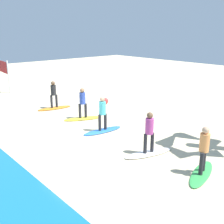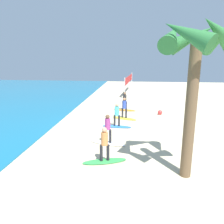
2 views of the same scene
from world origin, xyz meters
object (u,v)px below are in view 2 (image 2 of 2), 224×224
Objects in this scene: surfboard_blue at (117,126)px; surfer_orange at (125,100)px; palm_tree at (196,51)px; surfer_green at (105,142)px; surfboard_white at (108,143)px; surfboard_green at (105,161)px; surfboard_orange at (125,110)px; volleyball_net at (129,80)px; surfer_blue at (117,113)px; surfer_yellow at (124,106)px; beach_ball at (160,112)px; surfer_white at (108,127)px; surfboard_yellow at (124,118)px.

surfboard_blue is 1.28× the size of surfer_orange.
surfboard_blue is 0.33× the size of palm_tree.
surfer_green is 0.78× the size of surfboard_white.
surfboard_green and surfboard_white have the same top height.
volleyball_net is (10.65, -0.04, 1.74)m from surfboard_orange.
surfer_green is at bearing 178.73° from surfer_blue.
surfer_blue is 0.18× the size of volleyball_net.
palm_tree is (-0.84, -3.52, 4.00)m from surfer_green.
surfer_blue is 2.24m from surfer_yellow.
surfer_blue reaches higher than surfboard_green.
surfer_yellow is 3.04m from surfboard_orange.
beach_ball is (7.04, -3.69, 0.15)m from surfboard_white.
surfer_white is at bearing 172.81° from surfer_yellow.
surfboard_yellow is 13.64m from volleyball_net.
surfer_orange is at bearing 179.81° from volleyball_net.
surfboard_yellow is 3.04m from surfer_orange.
surfer_orange is 12.40m from palm_tree.
surfboard_blue and surfboard_yellow have the same top height.
surfboard_yellow is 0.99m from surfer_yellow.
surfboard_blue is at bearing -4.69° from surfer_white.
surfer_yellow is at bearing 0.00° from surfboard_yellow.
palm_tree is (-0.84, -3.52, 4.99)m from surfboard_green.
palm_tree reaches higher than surfboard_green.
volleyball_net is (21.14, -0.46, 0.75)m from surfer_green.
surfboard_blue is 5.19m from beach_ball.
volleyball_net is (15.73, -0.34, 0.75)m from surfer_blue.
palm_tree is (-6.25, -3.40, 4.00)m from surfer_blue.
surfboard_green is 6.16m from palm_tree.
surfboard_blue is 2.45m from surfer_yellow.
beach_ball is at bearing -41.47° from surfer_blue.
volleyball_net reaches higher than surfboard_blue.
volleyball_net is (15.73, -0.34, 1.74)m from surfboard_blue.
surfer_white is 5.48m from surfboard_yellow.
surfboard_yellow is at bearing -10.72° from surfer_blue.
surfer_white is 6.24m from palm_tree.
surfboard_yellow is 0.23× the size of volleyball_net.
surfer_orange is (2.87, 0.12, 0.99)m from surfboard_yellow.
volleyball_net is at bearing -0.19° from surfer_orange.
surfboard_orange is (5.07, -0.30, -0.99)m from surfer_blue.
surfer_white is 0.78× the size of surfboard_orange.
surfer_green is at bearing 108.51° from surfboard_yellow.
surfer_yellow is at bearing 103.32° from surfboard_orange.
surfboard_green is 21.22m from volleyball_net.
surfboard_blue is at bearing 138.53° from beach_ball.
palm_tree reaches higher than surfboard_orange.
surfboard_green is at bearing 98.72° from surfboard_orange.
palm_tree reaches higher than surfboard_yellow.
palm_tree is at bearing -160.56° from surfer_yellow.
surfboard_white is 1.28× the size of surfer_blue.
surfboard_orange is (8.23, -0.56, -0.99)m from surfer_white.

